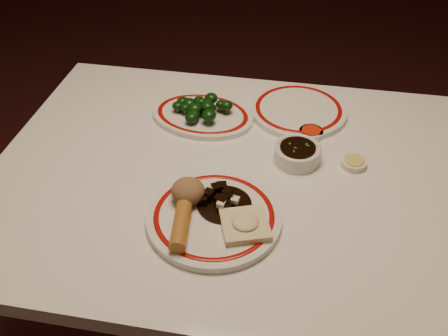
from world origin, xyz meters
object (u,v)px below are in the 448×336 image
fried_wonton (245,224)px  rice_mound (188,191)px  soy_bowl (297,154)px  dining_table (236,199)px  broccoli_plate (203,115)px  stirfry_heap (222,200)px  broccoli_pile (200,107)px  spring_roll (181,225)px  main_plate (214,217)px

fried_wonton → rice_mound: bearing=156.0°
soy_bowl → fried_wonton: bearing=-108.8°
dining_table → broccoli_plate: size_ratio=3.77×
stirfry_heap → broccoli_pile: 0.36m
dining_table → soy_bowl: 0.19m
dining_table → spring_roll: bearing=-109.3°
stirfry_heap → soy_bowl: 0.25m
broccoli_pile → soy_bowl: (0.27, -0.14, -0.02)m
broccoli_plate → broccoli_pile: 0.03m
fried_wonton → broccoli_plate: (-0.18, 0.41, -0.02)m
main_plate → fried_wonton: size_ratio=2.40×
spring_roll → rice_mound: bearing=87.9°
main_plate → fried_wonton: 0.08m
main_plate → stirfry_heap: size_ratio=2.44×
spring_roll → broccoli_plate: spring_roll is taller
dining_table → broccoli_pile: size_ratio=7.23×
soy_bowl → stirfry_heap: bearing=-126.8°
stirfry_heap → broccoli_plate: bearing=109.0°
spring_roll → stirfry_heap: bearing=48.4°
broccoli_plate → broccoli_pile: size_ratio=1.92×
main_plate → broccoli_pile: bearing=106.6°
broccoli_pile → rice_mound: bearing=-82.2°
dining_table → spring_roll: spring_roll is taller
fried_wonton → broccoli_plate: size_ratio=0.39×
main_plate → spring_roll: (-0.06, -0.06, 0.02)m
dining_table → stirfry_heap: stirfry_heap is taller
main_plate → soy_bowl: size_ratio=2.58×
spring_roll → soy_bowl: spring_roll is taller
broccoli_plate → broccoli_pile: (-0.00, -0.01, 0.03)m
main_plate → rice_mound: size_ratio=3.95×
broccoli_plate → soy_bowl: 0.30m
spring_roll → broccoli_plate: size_ratio=0.39×
dining_table → broccoli_plate: bearing=121.7°
stirfry_heap → soy_bowl: stirfry_heap is taller
soy_bowl → rice_mound: bearing=-137.9°
stirfry_heap → broccoli_pile: broccoli_pile is taller
broccoli_pile → soy_bowl: bearing=-26.3°
main_plate → stirfry_heap: stirfry_heap is taller
broccoli_plate → soy_bowl: bearing=-27.6°
dining_table → stirfry_heap: 0.18m
main_plate → broccoli_pile: broccoli_pile is taller
broccoli_plate → soy_bowl: size_ratio=2.79×
dining_table → fried_wonton: (0.05, -0.19, 0.12)m
rice_mound → broccoli_pile: (-0.05, 0.34, -0.01)m
main_plate → spring_roll: size_ratio=2.35×
dining_table → main_plate: (-0.02, -0.17, 0.10)m
fried_wonton → broccoli_pile: bearing=114.5°
spring_roll → broccoli_plate: (-0.05, 0.44, -0.03)m
rice_mound → spring_roll: size_ratio=0.59×
rice_mound → broccoli_pile: bearing=97.8°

